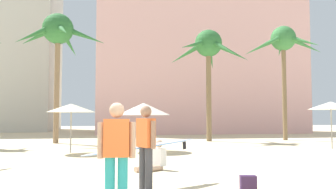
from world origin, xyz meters
TOP-DOWN VIEW (x-y plane):
  - hotel_pink at (8.38, 30.45)m, footprint 20.33×8.82m
  - palm_tree_left at (5.73, 17.15)m, footprint 5.38×5.48m
  - palm_tree_center at (-3.75, 16.91)m, footprint 5.39×5.39m
  - palm_tree_far_right at (11.13, 17.39)m, footprint 5.18×5.21m
  - cafe_umbrella_0 at (-2.31, 10.78)m, footprint 2.08×2.08m
  - cafe_umbrella_2 at (10.01, 10.72)m, footprint 2.17×2.17m
  - cafe_umbrella_3 at (0.84, 10.94)m, footprint 2.38×2.38m
  - backpack at (1.86, 1.44)m, footprint 0.33×0.28m
  - person_mid_center at (0.58, 5.21)m, footprint 0.97×0.85m
  - person_mid_left at (0.00, 2.47)m, footprint 2.76×1.97m
  - person_far_left at (-0.65, 0.65)m, footprint 0.61×0.26m

SIDE VIEW (x-z plane):
  - backpack at x=1.86m, z-range -0.01..0.41m
  - person_mid_center at x=0.58m, z-range -0.14..0.74m
  - person_mid_left at x=0.00m, z-range 0.06..1.82m
  - person_far_left at x=-0.65m, z-range 0.09..1.84m
  - cafe_umbrella_3 at x=0.84m, z-range 0.81..2.99m
  - cafe_umbrella_0 at x=-2.31m, z-range 0.87..2.99m
  - cafe_umbrella_2 at x=10.01m, z-range 0.96..3.25m
  - palm_tree_left at x=5.73m, z-range 2.35..9.60m
  - palm_tree_center at x=-3.75m, z-range 2.61..10.40m
  - hotel_pink at x=8.38m, z-range 0.00..13.12m
  - palm_tree_far_right at x=11.13m, z-range 2.65..10.47m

